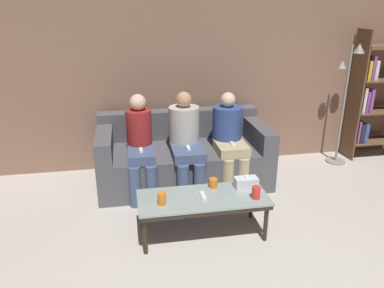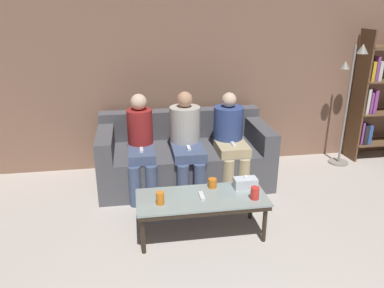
% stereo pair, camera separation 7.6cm
% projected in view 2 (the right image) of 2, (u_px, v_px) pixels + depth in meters
% --- Properties ---
extents(wall_back, '(12.00, 0.06, 2.60)m').
position_uv_depth(wall_back, '(177.00, 68.00, 4.72)').
color(wall_back, '#8C6651').
rests_on(wall_back, ground_plane).
extents(couch, '(2.00, 0.95, 0.81)m').
position_uv_depth(couch, '(184.00, 157.00, 4.55)').
color(couch, '#515156').
rests_on(couch, ground_plane).
extents(coffee_table, '(1.20, 0.50, 0.40)m').
position_uv_depth(coffee_table, '(201.00, 201.00, 3.44)').
color(coffee_table, '#8C9E99').
rests_on(coffee_table, ground_plane).
extents(cup_near_left, '(0.07, 0.07, 0.11)m').
position_uv_depth(cup_near_left, '(160.00, 198.00, 3.29)').
color(cup_near_left, orange).
rests_on(cup_near_left, coffee_table).
extents(cup_near_right, '(0.08, 0.08, 0.09)m').
position_uv_depth(cup_near_right, '(212.00, 183.00, 3.59)').
color(cup_near_right, orange).
rests_on(cup_near_right, coffee_table).
extents(cup_far_center, '(0.08, 0.08, 0.12)m').
position_uv_depth(cup_far_center, '(255.00, 193.00, 3.37)').
color(cup_far_center, red).
rests_on(cup_far_center, coffee_table).
extents(tissue_box, '(0.22, 0.12, 0.13)m').
position_uv_depth(tissue_box, '(245.00, 183.00, 3.58)').
color(tissue_box, silver).
rests_on(tissue_box, coffee_table).
extents(game_remote, '(0.04, 0.15, 0.02)m').
position_uv_depth(game_remote, '(201.00, 196.00, 3.43)').
color(game_remote, white).
rests_on(game_remote, coffee_table).
extents(bookshelf, '(0.76, 0.32, 1.76)m').
position_uv_depth(bookshelf, '(377.00, 99.00, 5.06)').
color(bookshelf, brown).
rests_on(bookshelf, ground_plane).
extents(standing_lamp, '(0.31, 0.26, 1.59)m').
position_uv_depth(standing_lamp, '(350.00, 93.00, 4.81)').
color(standing_lamp, gray).
rests_on(standing_lamp, ground_plane).
extents(seated_person_left_end, '(0.31, 0.64, 1.13)m').
position_uv_depth(seated_person_left_end, '(141.00, 143.00, 4.17)').
color(seated_person_left_end, '#47567A').
rests_on(seated_person_left_end, ground_plane).
extents(seated_person_mid_left, '(0.35, 0.71, 1.14)m').
position_uv_depth(seated_person_mid_left, '(186.00, 139.00, 4.25)').
color(seated_person_mid_left, '#47567A').
rests_on(seated_person_mid_left, ground_plane).
extents(seated_person_mid_right, '(0.35, 0.65, 1.11)m').
position_uv_depth(seated_person_mid_right, '(230.00, 137.00, 4.34)').
color(seated_person_mid_right, tan).
rests_on(seated_person_mid_right, ground_plane).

